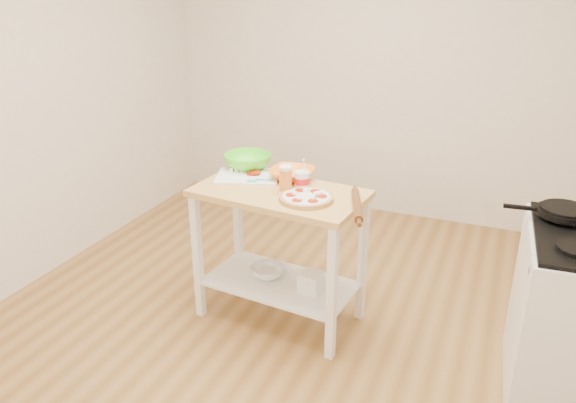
{
  "coord_description": "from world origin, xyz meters",
  "views": [
    {
      "loc": [
        1.14,
        -2.7,
        2.14
      ],
      "look_at": [
        -0.03,
        0.15,
        0.87
      ],
      "focal_mm": 35.0,
      "sensor_mm": 36.0,
      "label": 1
    }
  ],
  "objects_px": {
    "knife": "(249,170)",
    "orange_bowl": "(292,174)",
    "spatula": "(258,180)",
    "shelf_glass_bowl": "(268,271)",
    "skillet": "(564,212)",
    "green_bowl": "(248,161)",
    "beer_pint": "(286,179)",
    "yogurt_tub": "(302,180)",
    "shelf_bin": "(311,282)",
    "rolling_pin": "(357,205)",
    "cutting_board": "(248,176)",
    "pizza": "(306,197)",
    "prep_island": "(280,229)"
  },
  "relations": [
    {
      "from": "knife",
      "to": "orange_bowl",
      "type": "height_order",
      "value": "orange_bowl"
    },
    {
      "from": "spatula",
      "to": "rolling_pin",
      "type": "xyz_separation_m",
      "value": [
        0.7,
        -0.18,
        0.01
      ]
    },
    {
      "from": "knife",
      "to": "rolling_pin",
      "type": "relative_size",
      "value": 0.63
    },
    {
      "from": "skillet",
      "to": "beer_pint",
      "type": "relative_size",
      "value": 2.78
    },
    {
      "from": "knife",
      "to": "orange_bowl",
      "type": "distance_m",
      "value": 0.31
    },
    {
      "from": "yogurt_tub",
      "to": "rolling_pin",
      "type": "relative_size",
      "value": 0.48
    },
    {
      "from": "yogurt_tub",
      "to": "knife",
      "type": "bearing_deg",
      "value": 160.8
    },
    {
      "from": "skillet",
      "to": "green_bowl",
      "type": "relative_size",
      "value": 1.4
    },
    {
      "from": "green_bowl",
      "to": "yogurt_tub",
      "type": "distance_m",
      "value": 0.53
    },
    {
      "from": "cutting_board",
      "to": "knife",
      "type": "distance_m",
      "value": 0.08
    },
    {
      "from": "orange_bowl",
      "to": "shelf_bin",
      "type": "xyz_separation_m",
      "value": [
        0.23,
        -0.25,
        -0.61
      ]
    },
    {
      "from": "rolling_pin",
      "to": "knife",
      "type": "bearing_deg",
      "value": 158.32
    },
    {
      "from": "shelf_bin",
      "to": "knife",
      "type": "bearing_deg",
      "value": 154.44
    },
    {
      "from": "prep_island",
      "to": "cutting_board",
      "type": "xyz_separation_m",
      "value": [
        -0.29,
        0.15,
        0.27
      ]
    },
    {
      "from": "skillet",
      "to": "yogurt_tub",
      "type": "xyz_separation_m",
      "value": [
        -1.45,
        -0.03,
        -0.02
      ]
    },
    {
      "from": "cutting_board",
      "to": "yogurt_tub",
      "type": "height_order",
      "value": "yogurt_tub"
    },
    {
      "from": "prep_island",
      "to": "yogurt_tub",
      "type": "distance_m",
      "value": 0.35
    },
    {
      "from": "prep_island",
      "to": "skillet",
      "type": "height_order",
      "value": "skillet"
    },
    {
      "from": "knife",
      "to": "beer_pint",
      "type": "bearing_deg",
      "value": -46.55
    },
    {
      "from": "green_bowl",
      "to": "shelf_glass_bowl",
      "type": "distance_m",
      "value": 0.75
    },
    {
      "from": "cutting_board",
      "to": "shelf_bin",
      "type": "height_order",
      "value": "cutting_board"
    },
    {
      "from": "skillet",
      "to": "green_bowl",
      "type": "bearing_deg",
      "value": 168.72
    },
    {
      "from": "pizza",
      "to": "yogurt_tub",
      "type": "bearing_deg",
      "value": 119.55
    },
    {
      "from": "pizza",
      "to": "shelf_bin",
      "type": "bearing_deg",
      "value": 69.25
    },
    {
      "from": "prep_island",
      "to": "shelf_bin",
      "type": "xyz_separation_m",
      "value": [
        0.23,
        -0.03,
        -0.32
      ]
    },
    {
      "from": "beer_pint",
      "to": "yogurt_tub",
      "type": "relative_size",
      "value": 0.8
    },
    {
      "from": "pizza",
      "to": "green_bowl",
      "type": "bearing_deg",
      "value": 146.22
    },
    {
      "from": "cutting_board",
      "to": "shelf_bin",
      "type": "distance_m",
      "value": 0.8
    },
    {
      "from": "prep_island",
      "to": "shelf_bin",
      "type": "relative_size",
      "value": 8.35
    },
    {
      "from": "spatula",
      "to": "shelf_bin",
      "type": "bearing_deg",
      "value": -32.18
    },
    {
      "from": "beer_pint",
      "to": "shelf_bin",
      "type": "height_order",
      "value": "beer_pint"
    },
    {
      "from": "beer_pint",
      "to": "shelf_bin",
      "type": "relative_size",
      "value": 1.23
    },
    {
      "from": "skillet",
      "to": "beer_pint",
      "type": "distance_m",
      "value": 1.53
    },
    {
      "from": "beer_pint",
      "to": "rolling_pin",
      "type": "xyz_separation_m",
      "value": [
        0.48,
        -0.1,
        -0.06
      ]
    },
    {
      "from": "cutting_board",
      "to": "knife",
      "type": "relative_size",
      "value": 1.79
    },
    {
      "from": "prep_island",
      "to": "cutting_board",
      "type": "height_order",
      "value": "cutting_board"
    },
    {
      "from": "cutting_board",
      "to": "shelf_bin",
      "type": "relative_size",
      "value": 3.62
    },
    {
      "from": "cutting_board",
      "to": "shelf_bin",
      "type": "xyz_separation_m",
      "value": [
        0.51,
        -0.18,
        -0.58
      ]
    },
    {
      "from": "pizza",
      "to": "knife",
      "type": "bearing_deg",
      "value": 149.46
    },
    {
      "from": "beer_pint",
      "to": "prep_island",
      "type": "bearing_deg",
      "value": -179.09
    },
    {
      "from": "skillet",
      "to": "rolling_pin",
      "type": "height_order",
      "value": "skillet"
    },
    {
      "from": "orange_bowl",
      "to": "shelf_glass_bowl",
      "type": "bearing_deg",
      "value": -118.01
    },
    {
      "from": "pizza",
      "to": "green_bowl",
      "type": "height_order",
      "value": "green_bowl"
    },
    {
      "from": "yogurt_tub",
      "to": "shelf_bin",
      "type": "bearing_deg",
      "value": -44.98
    },
    {
      "from": "cutting_board",
      "to": "skillet",
      "type": "bearing_deg",
      "value": -19.38
    },
    {
      "from": "pizza",
      "to": "orange_bowl",
      "type": "height_order",
      "value": "orange_bowl"
    },
    {
      "from": "spatula",
      "to": "shelf_glass_bowl",
      "type": "distance_m",
      "value": 0.63
    },
    {
      "from": "spatula",
      "to": "shelf_glass_bowl",
      "type": "bearing_deg",
      "value": -45.34
    },
    {
      "from": "knife",
      "to": "cutting_board",
      "type": "bearing_deg",
      "value": -85.37
    },
    {
      "from": "skillet",
      "to": "spatula",
      "type": "relative_size",
      "value": 3.12
    }
  ]
}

